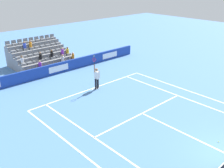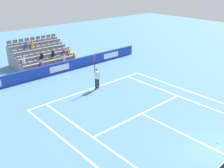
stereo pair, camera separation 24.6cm
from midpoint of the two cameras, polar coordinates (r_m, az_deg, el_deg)
name	(u,v)px [view 2 (the right image)]	position (r m, az deg, el deg)	size (l,w,h in m)	color
line_baseline	(92,89)	(20.85, -4.26, -1.05)	(10.97, 0.10, 0.01)	white
line_service	(142,113)	(17.26, 7.06, -6.56)	(8.23, 0.10, 0.01)	white
line_centre_service	(183,134)	(15.68, 15.96, -10.64)	(0.10, 6.40, 0.01)	white
line_singles_sideline_left	(98,141)	(14.54, -2.67, -12.57)	(0.10, 11.89, 0.01)	white
line_singles_sideline_right	(183,98)	(20.02, 15.91, -2.98)	(0.10, 11.89, 0.01)	white
line_doubles_sideline_left	(78,151)	(13.89, -7.19, -14.67)	(0.10, 11.89, 0.01)	white
line_doubles_sideline_right	(193,93)	(21.11, 17.95, -1.86)	(0.10, 11.89, 0.01)	white
line_centre_mark	(92,89)	(20.78, -4.09, -1.13)	(0.10, 0.20, 0.01)	white
sponsor_barrier	(59,68)	(24.55, -11.45, 3.56)	(19.41, 0.22, 1.02)	#193899
tennis_player	(97,78)	(20.42, -3.05, 1.46)	(0.53, 0.38, 2.85)	black
stadium_stand	(41,57)	(27.46, -15.34, 5.92)	(5.58, 4.75, 2.60)	gray
loose_tennis_ball	(217,143)	(15.52, 22.92, -11.96)	(0.07, 0.07, 0.07)	#D1E533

